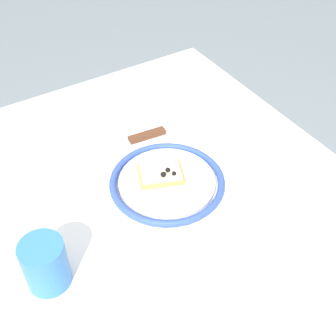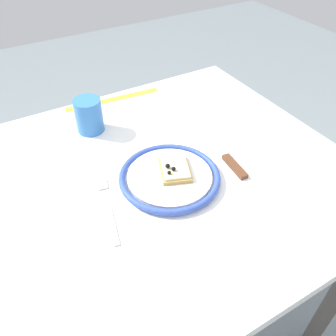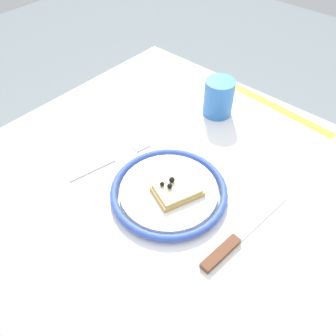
{
  "view_description": "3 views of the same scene",
  "coord_description": "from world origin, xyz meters",
  "px_view_note": "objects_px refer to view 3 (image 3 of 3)",
  "views": [
    {
      "loc": [
        -0.56,
        0.31,
        1.44
      ],
      "look_at": [
        0.01,
        -0.05,
        0.8
      ],
      "focal_mm": 48.0,
      "sensor_mm": 36.0,
      "label": 1
    },
    {
      "loc": [
        -0.31,
        -0.56,
        1.34
      ],
      "look_at": [
        0.0,
        -0.03,
        0.79
      ],
      "focal_mm": 37.39,
      "sensor_mm": 36.0,
      "label": 2
    },
    {
      "loc": [
        0.29,
        -0.37,
        1.31
      ],
      "look_at": [
        -0.03,
        -0.01,
        0.8
      ],
      "focal_mm": 36.3,
      "sensor_mm": 36.0,
      "label": 3
    }
  ],
  "objects_px": {
    "fork": "(111,160)",
    "plate": "(170,192)",
    "knife": "(232,242)",
    "pizza_slice_near": "(177,190)",
    "measuring_tape": "(280,109)",
    "cup": "(219,97)",
    "dining_table": "(179,215)"
  },
  "relations": [
    {
      "from": "pizza_slice_near",
      "to": "knife",
      "type": "distance_m",
      "value": 0.15
    },
    {
      "from": "dining_table",
      "to": "plate",
      "type": "bearing_deg",
      "value": -86.39
    },
    {
      "from": "pizza_slice_near",
      "to": "plate",
      "type": "bearing_deg",
      "value": -162.14
    },
    {
      "from": "plate",
      "to": "knife",
      "type": "height_order",
      "value": "plate"
    },
    {
      "from": "pizza_slice_near",
      "to": "fork",
      "type": "bearing_deg",
      "value": -174.49
    },
    {
      "from": "plate",
      "to": "fork",
      "type": "height_order",
      "value": "plate"
    },
    {
      "from": "dining_table",
      "to": "plate",
      "type": "distance_m",
      "value": 0.13
    },
    {
      "from": "dining_table",
      "to": "pizza_slice_near",
      "type": "bearing_deg",
      "value": -62.18
    },
    {
      "from": "measuring_tape",
      "to": "dining_table",
      "type": "bearing_deg",
      "value": -90.15
    },
    {
      "from": "plate",
      "to": "pizza_slice_near",
      "type": "bearing_deg",
      "value": 17.86
    },
    {
      "from": "knife",
      "to": "plate",
      "type": "bearing_deg",
      "value": 176.16
    },
    {
      "from": "dining_table",
      "to": "plate",
      "type": "height_order",
      "value": "plate"
    },
    {
      "from": "plate",
      "to": "cup",
      "type": "xyz_separation_m",
      "value": [
        -0.09,
        0.29,
        0.04
      ]
    },
    {
      "from": "dining_table",
      "to": "pizza_slice_near",
      "type": "distance_m",
      "value": 0.14
    },
    {
      "from": "pizza_slice_near",
      "to": "measuring_tape",
      "type": "bearing_deg",
      "value": 87.81
    },
    {
      "from": "knife",
      "to": "fork",
      "type": "xyz_separation_m",
      "value": [
        -0.33,
        -0.0,
        -0.0
      ]
    },
    {
      "from": "fork",
      "to": "measuring_tape",
      "type": "distance_m",
      "value": 0.47
    },
    {
      "from": "pizza_slice_near",
      "to": "fork",
      "type": "distance_m",
      "value": 0.18
    },
    {
      "from": "pizza_slice_near",
      "to": "measuring_tape",
      "type": "relative_size",
      "value": 0.36
    },
    {
      "from": "fork",
      "to": "plate",
      "type": "bearing_deg",
      "value": 4.36
    },
    {
      "from": "measuring_tape",
      "to": "knife",
      "type": "bearing_deg",
      "value": -67.95
    },
    {
      "from": "plate",
      "to": "fork",
      "type": "distance_m",
      "value": 0.17
    },
    {
      "from": "knife",
      "to": "cup",
      "type": "xyz_separation_m",
      "value": [
        -0.25,
        0.3,
        0.04
      ]
    },
    {
      "from": "knife",
      "to": "cup",
      "type": "relative_size",
      "value": 2.52
    },
    {
      "from": "dining_table",
      "to": "knife",
      "type": "relative_size",
      "value": 3.81
    },
    {
      "from": "measuring_tape",
      "to": "cup",
      "type": "bearing_deg",
      "value": -129.47
    },
    {
      "from": "cup",
      "to": "measuring_tape",
      "type": "relative_size",
      "value": 0.31
    },
    {
      "from": "pizza_slice_near",
      "to": "knife",
      "type": "relative_size",
      "value": 0.46
    },
    {
      "from": "plate",
      "to": "pizza_slice_near",
      "type": "height_order",
      "value": "pizza_slice_near"
    },
    {
      "from": "knife",
      "to": "fork",
      "type": "distance_m",
      "value": 0.33
    },
    {
      "from": "knife",
      "to": "cup",
      "type": "height_order",
      "value": "cup"
    },
    {
      "from": "plate",
      "to": "measuring_tape",
      "type": "bearing_deg",
      "value": 85.79
    }
  ]
}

